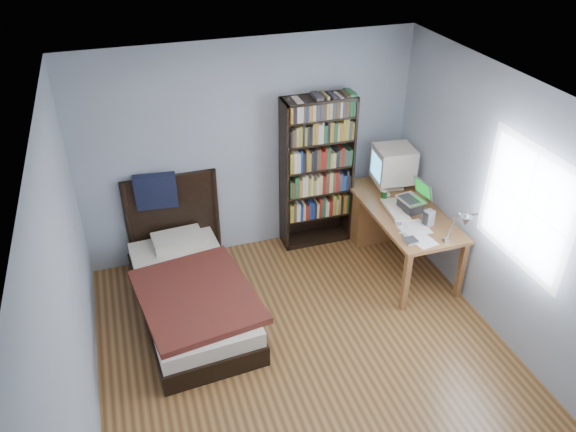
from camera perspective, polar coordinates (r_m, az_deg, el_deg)
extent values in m
plane|color=brown|center=(5.42, 2.38, -14.78)|extent=(4.20, 4.20, 0.00)
plane|color=white|center=(3.99, 3.18, 10.64)|extent=(4.20, 4.20, 0.00)
cube|color=#A2ADBE|center=(6.33, -3.92, 6.67)|extent=(3.80, 0.04, 2.50)
cube|color=#A2ADBE|center=(4.43, -21.28, -8.23)|extent=(0.04, 4.20, 2.50)
cube|color=#A2ADBE|center=(5.46, 21.75, -0.14)|extent=(0.04, 4.20, 2.50)
cube|color=white|center=(5.27, 23.03, 0.86)|extent=(0.01, 1.14, 1.14)
cube|color=white|center=(5.26, 22.98, 0.85)|extent=(0.01, 1.00, 1.00)
cube|color=brown|center=(6.36, 11.61, 0.63)|extent=(0.75, 1.62, 0.04)
cube|color=brown|center=(5.89, 11.88, -6.59)|extent=(0.06, 0.06, 0.69)
cube|color=brown|center=(6.19, 17.18, -5.27)|extent=(0.06, 0.06, 0.69)
cube|color=brown|center=(6.99, 6.05, 0.73)|extent=(0.06, 0.06, 0.69)
cube|color=brown|center=(7.25, 10.78, 1.54)|extent=(0.06, 0.06, 0.69)
cube|color=brown|center=(6.98, 9.05, 0.46)|extent=(0.69, 0.40, 0.68)
cube|color=beige|center=(6.74, 10.24, 3.07)|extent=(0.30, 0.26, 0.03)
cylinder|color=beige|center=(6.72, 10.28, 3.42)|extent=(0.11, 0.11, 0.06)
cube|color=beige|center=(6.63, 10.71, 5.23)|extent=(0.46, 0.45, 0.40)
cube|color=beige|center=(6.53, 9.06, 5.00)|extent=(0.08, 0.42, 0.42)
cube|color=#3C9BDB|center=(6.53, 8.94, 4.98)|extent=(0.04, 0.32, 0.28)
cube|color=#2D2D30|center=(6.28, 12.29, 1.05)|extent=(0.22, 0.25, 0.13)
cube|color=silver|center=(6.24, 12.37, 1.65)|extent=(0.26, 0.32, 0.02)
cube|color=#2D2D30|center=(6.23, 12.22, 1.71)|extent=(0.17, 0.25, 0.00)
cube|color=silver|center=(6.25, 13.59, 2.72)|extent=(0.11, 0.30, 0.21)
cube|color=#0CBF26|center=(6.25, 13.50, 2.70)|extent=(0.08, 0.24, 0.16)
cube|color=#99999E|center=(5.88, 15.79, -2.36)|extent=(0.06, 0.05, 0.04)
cylinder|color=#99999E|center=(5.74, 16.38, -1.03)|extent=(0.02, 0.13, 0.36)
cylinder|color=#99999E|center=(5.43, 17.31, 0.09)|extent=(0.15, 0.30, 0.18)
cone|color=#99999E|center=(5.28, 17.61, -0.48)|extent=(0.11, 0.11, 0.09)
cube|color=beige|center=(6.27, 10.85, 0.65)|extent=(0.24, 0.49, 0.05)
cube|color=gray|center=(6.06, 14.11, -0.19)|extent=(0.11, 0.11, 0.18)
cylinder|color=#07360A|center=(6.43, 9.72, 2.05)|extent=(0.07, 0.07, 0.12)
ellipsoid|color=silver|center=(6.55, 10.01, 2.23)|extent=(0.07, 0.13, 0.04)
cube|color=silver|center=(6.04, 11.14, -0.79)|extent=(0.05, 0.09, 0.02)
cube|color=gray|center=(5.87, 11.80, -1.93)|extent=(0.05, 0.09, 0.02)
cube|color=gray|center=(5.79, 12.36, -2.49)|extent=(0.13, 0.13, 0.03)
cube|color=black|center=(6.42, -0.41, 3.87)|extent=(0.03, 0.30, 1.84)
cube|color=black|center=(6.68, 6.16, 4.84)|extent=(0.03, 0.30, 1.84)
cube|color=black|center=(6.17, 3.18, 11.85)|extent=(0.83, 0.30, 0.03)
cube|color=black|center=(7.00, 2.74, -2.11)|extent=(0.83, 0.30, 0.06)
cube|color=black|center=(6.66, 2.52, 4.91)|extent=(0.83, 0.02, 1.84)
cube|color=olive|center=(6.51, 3.01, 4.53)|extent=(0.75, 0.22, 1.64)
cube|color=black|center=(5.94, -9.74, -8.84)|extent=(1.13, 2.04, 0.22)
cube|color=beige|center=(5.82, -9.91, -7.42)|extent=(1.08, 1.98, 0.16)
cube|color=#99260D|center=(5.56, -9.28, -8.04)|extent=(1.22, 1.42, 0.07)
cube|color=beige|center=(6.34, -11.12, -2.44)|extent=(0.57, 0.38, 0.12)
cube|color=black|center=(6.50, -11.58, -0.27)|extent=(1.05, 0.05, 1.10)
cylinder|color=black|center=(6.47, -15.86, -1.08)|extent=(0.06, 0.06, 1.10)
cylinder|color=black|center=(6.53, -7.28, 0.35)|extent=(0.06, 0.06, 1.10)
cube|color=black|center=(6.27, -13.28, 2.46)|extent=(0.46, 0.20, 0.43)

